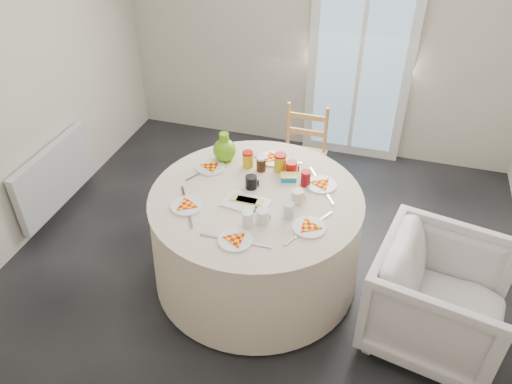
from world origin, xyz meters
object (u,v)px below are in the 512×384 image
(table, at_px, (256,238))
(armchair, at_px, (440,298))
(wooden_chair, at_px, (302,155))
(radiator, at_px, (55,176))
(green_pitcher, at_px, (224,148))

(table, bearing_deg, armchair, -9.81)
(wooden_chair, bearing_deg, radiator, -157.74)
(wooden_chair, bearing_deg, table, -95.12)
(wooden_chair, distance_m, green_pitcher, 0.93)
(armchair, distance_m, green_pitcher, 1.83)
(radiator, height_order, table, table)
(wooden_chair, bearing_deg, armchair, -46.61)
(armchair, height_order, green_pitcher, green_pitcher)
(table, xyz_separation_m, green_pitcher, (-0.36, 0.37, 0.49))
(radiator, height_order, armchair, armchair)
(table, bearing_deg, green_pitcher, 134.10)
(radiator, distance_m, green_pitcher, 1.62)
(radiator, bearing_deg, wooden_chair, 21.80)
(radiator, bearing_deg, green_pitcher, 4.06)
(radiator, xyz_separation_m, table, (1.90, -0.26, -0.01))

